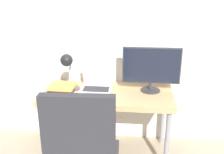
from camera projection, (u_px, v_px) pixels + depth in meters
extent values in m
cube|color=silver|center=(111.00, 30.00, 2.84)|extent=(8.00, 0.05, 2.60)
cube|color=tan|center=(107.00, 95.00, 2.70)|extent=(1.35, 0.60, 0.06)
cylinder|color=gray|center=(45.00, 135.00, 2.66)|extent=(0.05, 0.05, 0.66)
cylinder|color=gray|center=(167.00, 141.00, 2.54)|extent=(0.05, 0.05, 0.66)
cylinder|color=gray|center=(59.00, 112.00, 3.11)|extent=(0.05, 0.05, 0.66)
cylinder|color=gray|center=(163.00, 117.00, 3.00)|extent=(0.05, 0.05, 0.66)
cube|color=silver|center=(96.00, 90.00, 2.73)|extent=(0.31, 0.25, 0.02)
cube|color=#2D2D33|center=(96.00, 89.00, 2.73)|extent=(0.27, 0.15, 0.00)
cube|color=silver|center=(97.00, 75.00, 2.78)|extent=(0.31, 0.06, 0.24)
cube|color=navy|center=(97.00, 75.00, 2.78)|extent=(0.28, 0.04, 0.21)
cylinder|color=#333338|center=(150.00, 90.00, 2.73)|extent=(0.20, 0.20, 0.01)
cylinder|color=#333338|center=(150.00, 86.00, 2.71)|extent=(0.04, 0.04, 0.09)
cube|color=#333338|center=(152.00, 66.00, 2.64)|extent=(0.59, 0.02, 0.38)
cube|color=black|center=(152.00, 66.00, 2.63)|extent=(0.56, 0.00, 0.35)
cylinder|color=#4C4C51|center=(73.00, 88.00, 2.78)|extent=(0.15, 0.15, 0.02)
cylinder|color=#99999E|center=(70.00, 75.00, 2.64)|extent=(0.02, 0.18, 0.35)
sphere|color=black|center=(67.00, 60.00, 2.51)|extent=(0.12, 0.12, 0.12)
cube|color=#2D2D33|center=(79.00, 138.00, 1.74)|extent=(0.50, 0.09, 0.62)
cube|color=#334C8C|center=(61.00, 95.00, 2.59)|extent=(0.21, 0.12, 0.03)
cube|color=#753384|center=(62.00, 92.00, 2.58)|extent=(0.22, 0.17, 0.03)
cube|color=#753384|center=(61.00, 90.00, 2.58)|extent=(0.27, 0.16, 0.02)
cube|color=#B2382D|center=(62.00, 88.00, 2.57)|extent=(0.23, 0.20, 0.02)
cube|color=gold|center=(62.00, 86.00, 2.54)|extent=(0.25, 0.21, 0.02)
cube|color=black|center=(95.00, 98.00, 2.53)|extent=(0.08, 0.15, 0.02)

